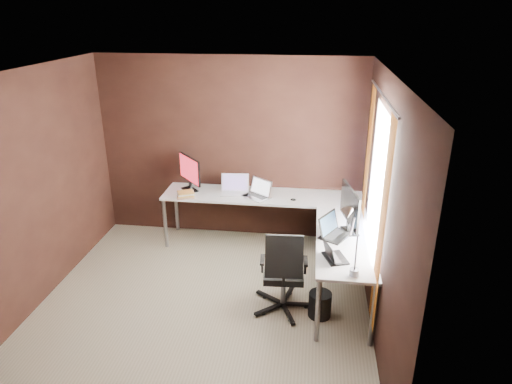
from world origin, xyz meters
The scene contains 15 objects.
room centered at (0.34, 0.07, 1.28)m, with size 3.60×3.60×2.50m.
desk centered at (0.84, 1.04, 0.68)m, with size 2.65×2.25×0.73m.
drawer_pedestal centered at (1.43, 1.15, 0.30)m, with size 0.42×0.50×0.60m, color white.
monitor_left centered at (-0.52, 1.55, 1.00)m, with size 0.38×0.43×0.48m.
monitor_right centered at (1.55, 0.55, 1.02)m, with size 0.20×0.62×0.52m.
laptop_white centered at (0.10, 1.52, 0.78)m, with size 0.39×0.29×0.24m.
laptop_silver centered at (0.42, 1.43, 0.78)m, with size 0.43×0.41×0.23m.
laptop_black_big centered at (1.38, 0.45, 0.78)m, with size 0.40×0.44×0.24m.
laptop_black_small centered at (1.37, -0.07, 0.77)m, with size 0.28×0.33×0.19m.
book_stack centered at (-0.52, 1.30, 0.76)m, with size 0.27×0.24×0.07m.
mouse_left centered at (-0.60, 1.36, 0.75)m, with size 0.08×0.05×0.03m, color black.
mouse_corner centered at (0.90, 1.36, 0.75)m, with size 0.08×0.05×0.03m, color black.
desk_lamp centered at (1.49, -0.28, 1.14)m, with size 0.20×0.24×0.65m.
office_chair centered at (0.87, 0.06, 0.28)m, with size 0.54×0.54×0.97m.
wastebasket centered at (1.27, -0.01, 0.14)m, with size 0.24×0.24×0.28m, color black.
Camera 1 is at (1.12, -4.08, 3.06)m, focal length 32.00 mm.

